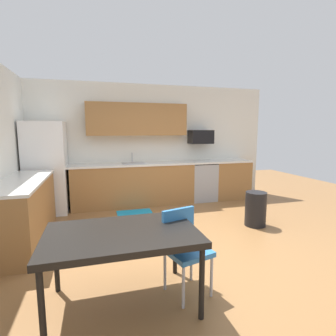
{
  "coord_description": "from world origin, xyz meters",
  "views": [
    {
      "loc": [
        -1.25,
        -3.39,
        1.66
      ],
      "look_at": [
        0.0,
        1.0,
        1.0
      ],
      "focal_mm": 27.87,
      "sensor_mm": 36.0,
      "label": 1
    }
  ],
  "objects_px": {
    "oven_range": "(202,181)",
    "dining_table": "(122,237)",
    "microwave": "(201,137)",
    "trash_bin": "(256,209)",
    "refrigerator": "(46,168)",
    "chair_near_table": "(184,244)"
  },
  "relations": [
    {
      "from": "oven_range",
      "to": "dining_table",
      "type": "xyz_separation_m",
      "value": [
        -2.24,
        -3.35,
        0.22
      ]
    },
    {
      "from": "chair_near_table",
      "to": "trash_bin",
      "type": "height_order",
      "value": "chair_near_table"
    },
    {
      "from": "refrigerator",
      "to": "microwave",
      "type": "distance_m",
      "value": 3.44
    },
    {
      "from": "refrigerator",
      "to": "dining_table",
      "type": "height_order",
      "value": "refrigerator"
    },
    {
      "from": "dining_table",
      "to": "chair_near_table",
      "type": "bearing_deg",
      "value": 5.33
    },
    {
      "from": "refrigerator",
      "to": "chair_near_table",
      "type": "bearing_deg",
      "value": -60.98
    },
    {
      "from": "microwave",
      "to": "dining_table",
      "type": "xyz_separation_m",
      "value": [
        -2.24,
        -3.45,
        -0.84
      ]
    },
    {
      "from": "refrigerator",
      "to": "oven_range",
      "type": "relative_size",
      "value": 2.02
    },
    {
      "from": "refrigerator",
      "to": "chair_near_table",
      "type": "height_order",
      "value": "refrigerator"
    },
    {
      "from": "microwave",
      "to": "dining_table",
      "type": "bearing_deg",
      "value": -122.9
    },
    {
      "from": "refrigerator",
      "to": "trash_bin",
      "type": "xyz_separation_m",
      "value": [
        3.61,
        -1.79,
        -0.62
      ]
    },
    {
      "from": "refrigerator",
      "to": "dining_table",
      "type": "bearing_deg",
      "value": -70.62
    },
    {
      "from": "oven_range",
      "to": "chair_near_table",
      "type": "distance_m",
      "value": 3.67
    },
    {
      "from": "refrigerator",
      "to": "microwave",
      "type": "relative_size",
      "value": 3.4
    },
    {
      "from": "microwave",
      "to": "trash_bin",
      "type": "xyz_separation_m",
      "value": [
        0.22,
        -1.97,
        -1.21
      ]
    },
    {
      "from": "microwave",
      "to": "chair_near_table",
      "type": "relative_size",
      "value": 0.64
    },
    {
      "from": "microwave",
      "to": "oven_range",
      "type": "bearing_deg",
      "value": -90.0
    },
    {
      "from": "trash_bin",
      "to": "chair_near_table",
      "type": "bearing_deg",
      "value": -142.1
    },
    {
      "from": "microwave",
      "to": "chair_near_table",
      "type": "bearing_deg",
      "value": -115.27
    },
    {
      "from": "refrigerator",
      "to": "dining_table",
      "type": "xyz_separation_m",
      "value": [
        1.15,
        -3.27,
        -0.25
      ]
    },
    {
      "from": "microwave",
      "to": "refrigerator",
      "type": "bearing_deg",
      "value": -176.96
    },
    {
      "from": "refrigerator",
      "to": "microwave",
      "type": "bearing_deg",
      "value": 3.04
    }
  ]
}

